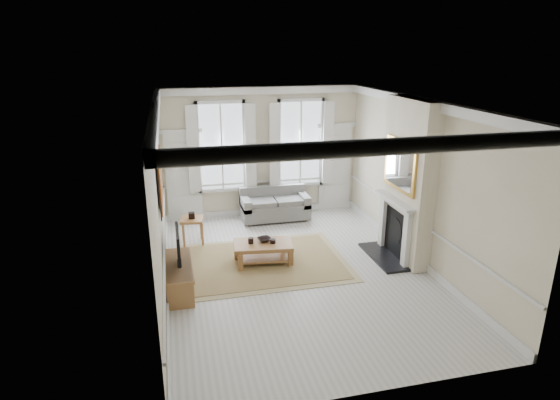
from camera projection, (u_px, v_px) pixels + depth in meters
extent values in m
plane|color=#B7B5AD|center=(297.00, 272.00, 9.52)|extent=(7.20, 7.20, 0.00)
plane|color=white|center=(299.00, 102.00, 8.45)|extent=(7.20, 7.20, 0.00)
plane|color=beige|center=(261.00, 152.00, 12.31)|extent=(5.20, 0.00, 5.20)
plane|color=beige|center=(159.00, 202.00, 8.41)|extent=(0.00, 7.20, 7.20)
plane|color=beige|center=(420.00, 183.00, 9.55)|extent=(0.00, 7.20, 7.20)
cube|color=silver|center=(184.00, 178.00, 11.99)|extent=(0.90, 0.08, 2.30)
cube|color=silver|center=(335.00, 168.00, 12.89)|extent=(0.90, 0.08, 2.30)
cube|color=#BE6C20|center=(160.00, 179.00, 8.58)|extent=(0.05, 1.66, 1.06)
cube|color=beige|center=(408.00, 181.00, 9.70)|extent=(0.35, 1.70, 3.38)
cube|color=black|center=(383.00, 257.00, 10.13)|extent=(0.55, 1.50, 0.05)
cube|color=silver|center=(406.00, 242.00, 9.50)|extent=(0.10, 0.18, 1.15)
cube|color=silver|center=(383.00, 223.00, 10.51)|extent=(0.10, 0.18, 1.15)
cube|color=silver|center=(394.00, 200.00, 9.76)|extent=(0.20, 1.45, 0.06)
cube|color=black|center=(396.00, 233.00, 10.02)|extent=(0.02, 0.92, 1.00)
cube|color=gold|center=(400.00, 165.00, 9.54)|extent=(0.06, 1.26, 1.06)
cube|color=#61615F|center=(275.00, 210.00, 12.30)|extent=(1.76, 0.86, 0.40)
cube|color=#61615F|center=(272.00, 193.00, 12.49)|extent=(1.76, 0.20, 0.44)
cube|color=#61615F|center=(245.00, 204.00, 12.05)|extent=(0.20, 0.86, 0.30)
cube|color=#61615F|center=(303.00, 199.00, 12.40)|extent=(0.20, 0.86, 0.30)
cylinder|color=olive|center=(249.00, 224.00, 11.92)|extent=(0.06, 0.06, 0.08)
cylinder|color=olive|center=(299.00, 212.00, 12.82)|extent=(0.06, 0.06, 0.08)
cube|color=olive|center=(192.00, 220.00, 10.72)|extent=(0.57, 0.57, 0.06)
cube|color=olive|center=(184.00, 236.00, 10.58)|extent=(0.05, 0.05, 0.55)
cube|color=olive|center=(202.00, 234.00, 10.67)|extent=(0.05, 0.05, 0.55)
cube|color=olive|center=(183.00, 229.00, 10.95)|extent=(0.05, 0.05, 0.55)
cube|color=olive|center=(201.00, 228.00, 11.04)|extent=(0.05, 0.05, 0.55)
cube|color=olive|center=(263.00, 262.00, 9.90)|extent=(3.50, 2.60, 0.02)
cube|color=olive|center=(263.00, 245.00, 9.77)|extent=(1.28, 0.84, 0.08)
cube|color=olive|center=(241.00, 262.00, 9.50)|extent=(0.10, 0.10, 0.37)
cube|color=olive|center=(289.00, 257.00, 9.72)|extent=(0.10, 0.10, 0.37)
cube|color=olive|center=(238.00, 252.00, 9.96)|extent=(0.10, 0.10, 0.37)
cube|color=olive|center=(284.00, 248.00, 10.19)|extent=(0.10, 0.10, 0.37)
cylinder|color=black|center=(251.00, 241.00, 9.73)|extent=(0.12, 0.12, 0.12)
cylinder|color=black|center=(273.00, 241.00, 9.74)|extent=(0.12, 0.12, 0.09)
imported|color=black|center=(264.00, 239.00, 9.85)|extent=(0.34, 0.34, 0.07)
cube|color=olive|center=(179.00, 277.00, 8.74)|extent=(0.47, 1.47, 0.52)
cube|color=black|center=(179.00, 263.00, 8.66)|extent=(0.08, 0.30, 0.03)
cube|color=black|center=(178.00, 244.00, 8.54)|extent=(0.05, 0.90, 0.55)
cube|color=black|center=(180.00, 244.00, 8.54)|extent=(0.01, 0.83, 0.50)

